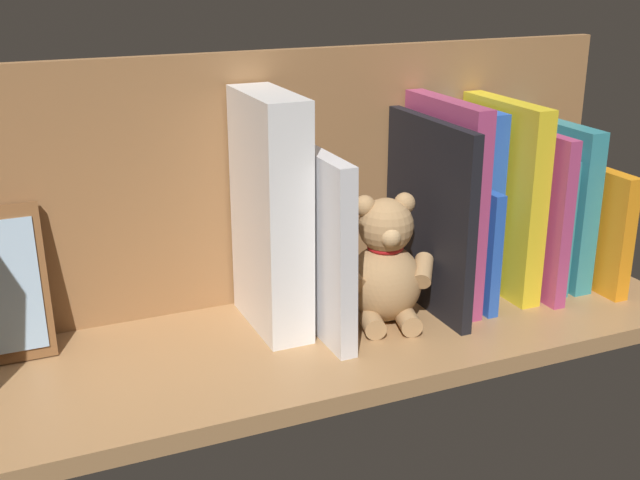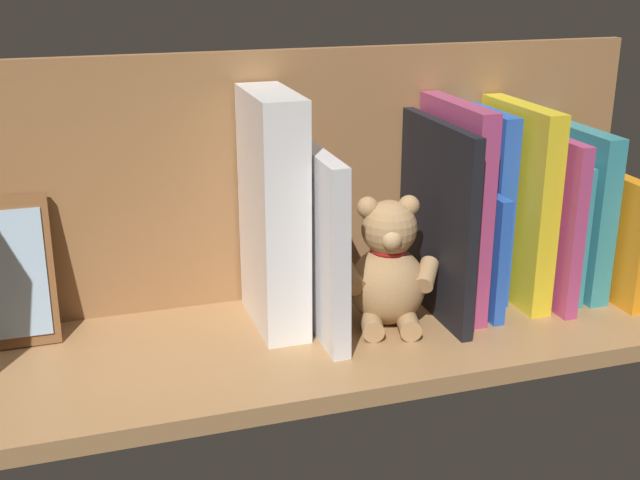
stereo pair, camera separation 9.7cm
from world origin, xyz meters
TOP-DOWN VIEW (x-y plane):
  - ground_plane at (0.00, 0.00)cm, footprint 96.67×30.47cm
  - shelf_back_panel at (0.00, -12.99)cm, footprint 96.67×1.50cm
  - book_0 at (-40.65, -1.95)cm, footprint 2.18×19.77cm
  - book_1 at (-37.28, -3.76)cm, footprint 2.76×16.15cm
  - book_2 at (-34.12, -3.95)cm, footprint 1.70×15.78cm
  - book_3 at (-31.45, -2.63)cm, footprint 1.77×18.42cm
  - book_4 at (-28.21, -3.51)cm, footprint 2.84×16.66cm
  - book_5 at (-24.69, -5.61)cm, footprint 2.34×12.45cm
  - book_6 at (-21.84, -3.21)cm, footprint 1.50×17.25cm
  - book_7 at (-18.89, -3.20)cm, footprint 2.54×17.26cm
  - book_8 at (-15.96, -1.80)cm, footprint 1.45×20.06cm
  - teddy_bear at (-8.77, -0.05)cm, footprint 12.97×12.11cm
  - book_9 at (-0.15, -1.84)cm, footprint 2.47×19.98cm
  - dictionary_thick_white at (4.57, -4.43)cm, footprint 5.42×14.61cm

SIDE VIEW (x-z plane):
  - ground_plane at x=0.00cm, z-range -2.20..0.00cm
  - teddy_bear at x=-8.77cm, z-range -0.99..15.50cm
  - book_6 at x=-21.84cm, z-range 0.00..16.19cm
  - book_0 at x=-40.65cm, z-range 0.00..16.89cm
  - book_2 at x=-34.12cm, z-range 0.00..18.79cm
  - book_3 at x=-31.45cm, z-range 0.00..22.38cm
  - book_1 at x=-37.28cm, z-range 0.00..22.43cm
  - book_9 at x=-0.15cm, z-range -0.01..22.70cm
  - book_8 at x=-15.96cm, z-range 0.00..24.87cm
  - book_5 at x=-24.69cm, z-range 0.00..25.09cm
  - book_4 at x=-28.21cm, z-range 0.00..26.07cm
  - book_7 at x=-18.89cm, z-range 0.00..26.90cm
  - dictionary_thick_white at x=4.57cm, z-range 0.00..29.13cm
  - shelf_back_panel at x=0.00cm, z-range 0.00..32.82cm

